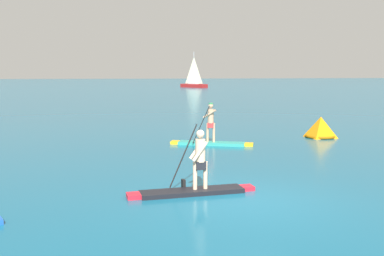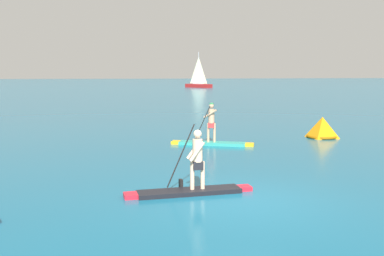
{
  "view_description": "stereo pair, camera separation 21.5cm",
  "coord_description": "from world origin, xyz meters",
  "px_view_note": "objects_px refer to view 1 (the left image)",
  "views": [
    {
      "loc": [
        -3.45,
        -10.23,
        3.12
      ],
      "look_at": [
        -0.01,
        6.49,
        1.01
      ],
      "focal_mm": 42.19,
      "sensor_mm": 36.0,
      "label": 1
    },
    {
      "loc": [
        -3.24,
        -10.28,
        3.12
      ],
      "look_at": [
        -0.01,
        6.49,
        1.01
      ],
      "focal_mm": 42.19,
      "sensor_mm": 36.0,
      "label": 2
    }
  ],
  "objects_px": {
    "race_marker_buoy": "(321,128)",
    "sailboat_right_horizon": "(194,83)",
    "paddleboarder_mid_center": "(194,181)",
    "paddleboarder_far_right": "(211,137)"
  },
  "relations": [
    {
      "from": "paddleboarder_mid_center",
      "to": "sailboat_right_horizon",
      "type": "height_order",
      "value": "sailboat_right_horizon"
    },
    {
      "from": "paddleboarder_far_right",
      "to": "sailboat_right_horizon",
      "type": "height_order",
      "value": "sailboat_right_horizon"
    },
    {
      "from": "paddleboarder_mid_center",
      "to": "paddleboarder_far_right",
      "type": "bearing_deg",
      "value": -110.79
    },
    {
      "from": "paddleboarder_far_right",
      "to": "paddleboarder_mid_center",
      "type": "bearing_deg",
      "value": 95.17
    },
    {
      "from": "paddleboarder_mid_center",
      "to": "sailboat_right_horizon",
      "type": "relative_size",
      "value": 0.46
    },
    {
      "from": "race_marker_buoy",
      "to": "sailboat_right_horizon",
      "type": "height_order",
      "value": "sailboat_right_horizon"
    },
    {
      "from": "paddleboarder_far_right",
      "to": "race_marker_buoy",
      "type": "relative_size",
      "value": 2.04
    },
    {
      "from": "sailboat_right_horizon",
      "to": "race_marker_buoy",
      "type": "bearing_deg",
      "value": -39.45
    },
    {
      "from": "sailboat_right_horizon",
      "to": "paddleboarder_far_right",
      "type": "bearing_deg",
      "value": -43.69
    },
    {
      "from": "race_marker_buoy",
      "to": "sailboat_right_horizon",
      "type": "relative_size",
      "value": 0.23
    }
  ]
}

